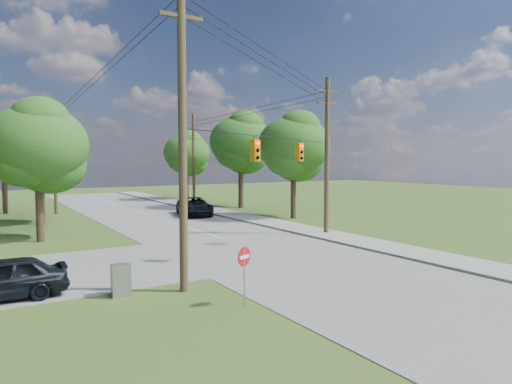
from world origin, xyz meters
TOP-DOWN VIEW (x-y plane):
  - ground at (0.00, 0.00)m, footprint 140.00×140.00m
  - main_road at (2.00, 5.00)m, footprint 10.00×100.00m
  - sidewalk_east at (8.70, 5.00)m, footprint 2.60×100.00m
  - pole_sw at (-4.60, 0.40)m, footprint 2.00×0.32m
  - pole_ne at (8.90, 8.00)m, footprint 2.00×0.32m
  - pole_north_e at (8.90, 30.00)m, footprint 2.00×0.32m
  - pole_north_w at (-5.00, 30.00)m, footprint 2.00×0.32m
  - power_lines at (1.50, 11.54)m, footprint 13.93×29.62m
  - traffic_signals at (2.55, 4.43)m, footprint 4.91×3.27m
  - tree_w_near at (-8.00, 15.00)m, footprint 6.00×6.00m
  - tree_w_mid at (-7.00, 23.00)m, footprint 6.40×6.40m
  - tree_w_far at (-9.00, 33.00)m, footprint 6.00×6.00m
  - tree_e_near at (12.00, 16.00)m, footprint 6.20×6.20m
  - tree_e_mid at (12.50, 26.00)m, footprint 6.60×6.60m
  - tree_e_far at (11.50, 38.00)m, footprint 5.80×5.80m
  - car_cross_dark at (-10.65, 2.70)m, footprint 4.57×1.99m
  - car_main_north at (5.50, 22.20)m, footprint 4.07×6.34m
  - control_cabinet at (-6.84, 1.00)m, footprint 0.71×0.54m
  - do_not_enter_sign at (-3.50, -2.29)m, footprint 0.64×0.28m

SIDE VIEW (x-z plane):
  - ground at x=0.00m, z-range 0.00..0.00m
  - main_road at x=2.00m, z-range 0.00..0.03m
  - sidewalk_east at x=8.70m, z-range 0.00..0.12m
  - control_cabinet at x=-6.84m, z-range 0.00..1.21m
  - car_cross_dark at x=-10.65m, z-range 0.03..1.57m
  - car_main_north at x=5.50m, z-range 0.03..1.66m
  - do_not_enter_sign at x=-3.50m, z-range 0.49..2.53m
  - pole_north_e at x=8.90m, z-range 0.13..10.13m
  - pole_north_w at x=-5.00m, z-range 0.13..10.13m
  - pole_ne at x=8.90m, z-range 0.22..10.72m
  - traffic_signals at x=2.55m, z-range 4.97..6.02m
  - tree_e_far at x=11.50m, z-range 1.76..10.08m
  - tree_w_near at x=-8.00m, z-range 1.72..10.12m
  - pole_sw at x=-4.60m, z-range 0.23..12.23m
  - tree_w_far at x=-9.00m, z-range 1.89..10.62m
  - tree_e_near at x=12.00m, z-range 1.85..10.66m
  - tree_w_mid at x=-7.00m, z-range 1.97..11.19m
  - tree_e_mid at x=12.50m, z-range 2.09..11.73m
  - power_lines at x=1.50m, z-range 6.69..11.62m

